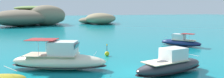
# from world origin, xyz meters

# --- Properties ---
(ground_plane) EXTENTS (400.00, 400.00, 0.00)m
(ground_plane) POSITION_xyz_m (0.00, 0.00, 0.00)
(ground_plane) COLOR #0F7F89
(islet_large) EXTENTS (29.93, 28.44, 7.04)m
(islet_large) POSITION_xyz_m (-5.08, 69.48, 2.89)
(islet_large) COLOR #9E8966
(islet_large) RESTS_ON ground
(islet_small) EXTENTS (18.78, 19.73, 4.22)m
(islet_small) POSITION_xyz_m (19.30, 68.67, 1.88)
(islet_small) COLOR #84755B
(islet_small) RESTS_ON ground
(motorboat_charcoal) EXTENTS (7.73, 3.63, 2.20)m
(motorboat_charcoal) POSITION_xyz_m (2.03, -0.64, 0.74)
(motorboat_charcoal) COLOR #2D2D33
(motorboat_charcoal) RESTS_ON ground
(motorboat_cream) EXTENTS (9.09, 6.29, 2.77)m
(motorboat_cream) POSITION_xyz_m (-6.59, 4.31, 0.88)
(motorboat_cream) COLOR beige
(motorboat_cream) RESTS_ON ground
(motorboat_navy) EXTENTS (4.85, 6.20, 1.94)m
(motorboat_navy) POSITION_xyz_m (12.55, 11.32, 0.62)
(motorboat_navy) COLOR navy
(motorboat_navy) RESTS_ON ground
(channel_buoy) EXTENTS (0.56, 0.56, 1.48)m
(channel_buoy) POSITION_xyz_m (-0.38, 8.41, 0.34)
(channel_buoy) COLOR yellow
(channel_buoy) RESTS_ON ground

